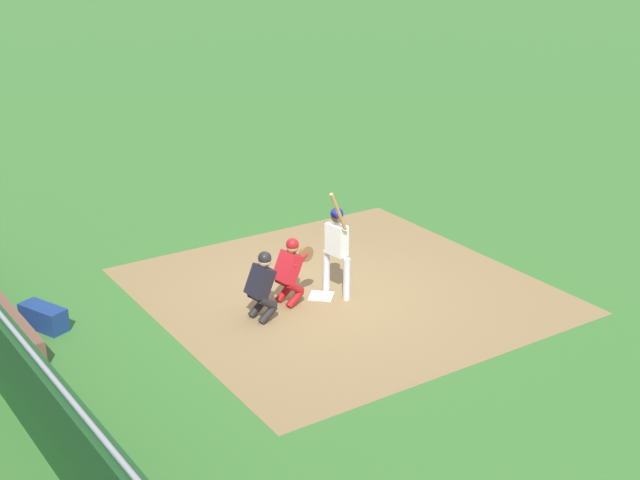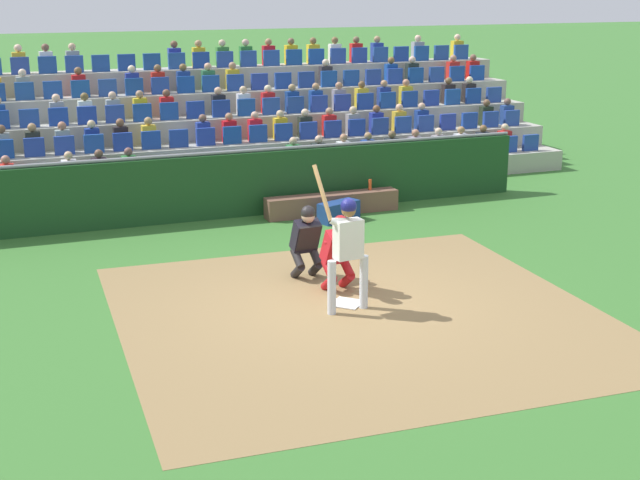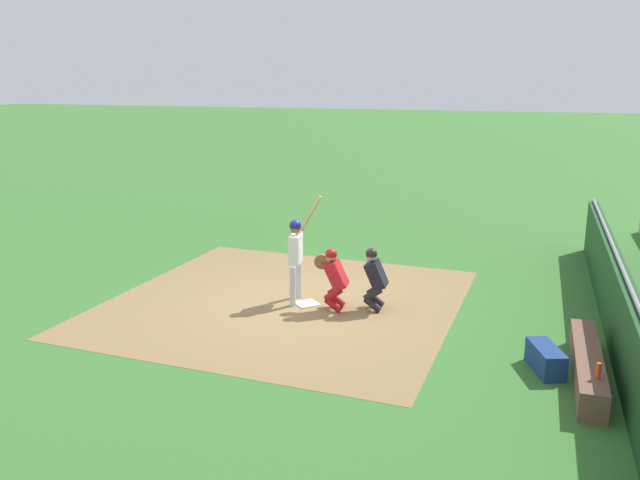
{
  "view_description": "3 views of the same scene",
  "coord_description": "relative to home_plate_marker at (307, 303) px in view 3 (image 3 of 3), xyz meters",
  "views": [
    {
      "loc": [
        11.83,
        -8.49,
        6.79
      ],
      "look_at": [
        0.03,
        -0.05,
        1.17
      ],
      "focal_mm": 47.91,
      "sensor_mm": 36.0,
      "label": 1
    },
    {
      "loc": [
        5.08,
        12.0,
        4.78
      ],
      "look_at": [
        0.28,
        -0.42,
        0.94
      ],
      "focal_mm": 50.48,
      "sensor_mm": 36.0,
      "label": 2
    },
    {
      "loc": [
        -12.03,
        -4.26,
        4.58
      ],
      "look_at": [
        0.47,
        -0.13,
        1.27
      ],
      "focal_mm": 36.66,
      "sensor_mm": 36.0,
      "label": 3
    }
  ],
  "objects": [
    {
      "name": "infield_dirt_patch",
      "position": [
        0.0,
        0.5,
        -0.01
      ],
      "size": [
        7.29,
        7.27,
        0.01
      ],
      "primitive_type": "cube",
      "rotation": [
        0.0,
        0.0,
        -0.04
      ],
      "color": "olive",
      "rests_on": "ground_plane"
    },
    {
      "name": "water_bottle_on_bench",
      "position": [
        -2.77,
        -5.33,
        0.54
      ],
      "size": [
        0.07,
        0.07,
        0.23
      ],
      "primitive_type": "cylinder",
      "color": "#DE4B1F",
      "rests_on": "dugout_bench"
    },
    {
      "name": "equipment_duffel_bag",
      "position": [
        -1.77,
        -4.66,
        0.19
      ],
      "size": [
        0.97,
        0.65,
        0.41
      ],
      "primitive_type": "cube",
      "rotation": [
        0.0,
        0.0,
        0.36
      ],
      "color": "navy",
      "rests_on": "ground_plane"
    },
    {
      "name": "ground_plane",
      "position": [
        0.0,
        0.0,
        -0.02
      ],
      "size": [
        160.0,
        160.0,
        0.0
      ],
      "primitive_type": "plane",
      "color": "#37702D"
    },
    {
      "name": "home_plate_umpire",
      "position": [
        0.15,
        -1.38,
        0.68
      ],
      "size": [
        0.48,
        0.48,
        1.29
      ],
      "color": "black",
      "rests_on": "ground_plane"
    },
    {
      "name": "batter_at_plate",
      "position": [
        0.12,
        0.27,
        1.07
      ],
      "size": [
        0.77,
        0.58,
        2.2
      ],
      "color": "silver",
      "rests_on": "ground_plane"
    },
    {
      "name": "catcher_crouching",
      "position": [
        -0.1,
        -0.61,
        0.7
      ],
      "size": [
        0.49,
        0.74,
        1.28
      ],
      "color": "#A91519",
      "rests_on": "ground_plane"
    },
    {
      "name": "dugout_wall",
      "position": [
        0.0,
        -5.82,
        0.67
      ],
      "size": [
        12.94,
        0.24,
        1.42
      ],
      "color": "#19421D",
      "rests_on": "ground_plane"
    },
    {
      "name": "dugout_bench",
      "position": [
        -1.87,
        -5.27,
        0.2
      ],
      "size": [
        2.94,
        0.4,
        0.44
      ],
      "primitive_type": "cube",
      "color": "brown",
      "rests_on": "ground_plane"
    },
    {
      "name": "home_plate_marker",
      "position": [
        0.0,
        0.0,
        0.0
      ],
      "size": [
        0.62,
        0.62,
        0.02
      ],
      "primitive_type": "cube",
      "rotation": [
        0.0,
        0.0,
        0.79
      ],
      "color": "white",
      "rests_on": "infield_dirt_patch"
    }
  ]
}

